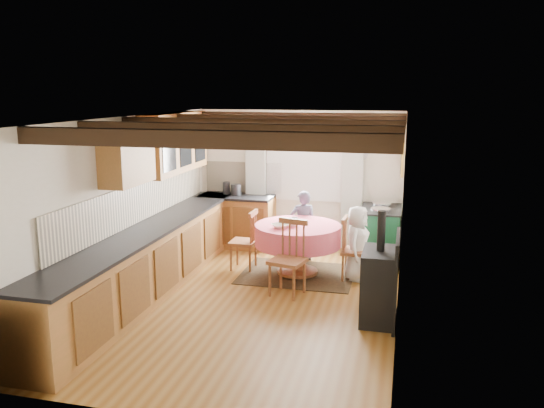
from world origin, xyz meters
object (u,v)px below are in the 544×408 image
(aga_range, at_px, (380,234))
(cup, at_px, (294,221))
(cast_iron_stove, at_px, (380,267))
(chair_left, at_px, (243,240))
(child_far, at_px, (303,226))
(child_right, at_px, (357,243))
(chair_right, at_px, (355,249))
(dining_table, at_px, (298,250))
(chair_near, at_px, (287,258))

(aga_range, relative_size, cup, 8.83)
(cast_iron_stove, bearing_deg, chair_left, 145.11)
(cast_iron_stove, xyz_separation_m, child_far, (-1.34, 2.17, -0.10))
(cast_iron_stove, relative_size, cup, 12.32)
(cast_iron_stove, height_order, child_right, cast_iron_stove)
(cast_iron_stove, bearing_deg, chair_right, 106.49)
(child_right, bearing_deg, dining_table, 98.80)
(chair_left, relative_size, cup, 8.41)
(dining_table, bearing_deg, cup, 168.85)
(chair_left, relative_size, cast_iron_stove, 0.68)
(aga_range, bearing_deg, cup, -141.94)
(dining_table, relative_size, cast_iron_stove, 0.94)
(chair_left, bearing_deg, child_far, 130.33)
(cast_iron_stove, bearing_deg, child_far, 121.59)
(chair_left, bearing_deg, chair_near, 44.77)
(chair_near, xyz_separation_m, cup, (-0.08, 0.86, 0.31))
(chair_left, xyz_separation_m, child_far, (0.81, 0.67, 0.11))
(chair_near, distance_m, child_right, 1.21)
(chair_right, bearing_deg, child_right, -46.93)
(chair_right, xyz_separation_m, child_far, (-0.92, 0.77, 0.11))
(chair_left, bearing_deg, cast_iron_stove, 55.68)
(aga_range, distance_m, cast_iron_stove, 2.41)
(child_far, bearing_deg, cup, 72.41)
(chair_near, relative_size, chair_right, 1.10)
(chair_right, bearing_deg, cast_iron_stove, -161.18)
(chair_right, xyz_separation_m, aga_range, (0.31, 0.99, -0.02))
(child_right, bearing_deg, child_far, 60.39)
(chair_near, relative_size, cast_iron_stove, 0.76)
(dining_table, xyz_separation_m, cast_iron_stove, (1.27, -1.42, 0.29))
(chair_near, bearing_deg, cast_iron_stove, -11.09)
(chair_near, height_order, cast_iron_stove, cast_iron_stove)
(chair_left, height_order, child_far, child_far)
(chair_right, distance_m, aga_range, 1.04)
(chair_left, relative_size, aga_range, 0.95)
(chair_near, bearing_deg, chair_right, 58.41)
(dining_table, xyz_separation_m, child_far, (-0.06, 0.75, 0.19))
(cast_iron_stove, distance_m, child_right, 1.48)
(chair_near, height_order, child_right, child_right)
(dining_table, bearing_deg, cast_iron_stove, -48.18)
(child_right, bearing_deg, aga_range, -7.32)
(aga_range, xyz_separation_m, cast_iron_stove, (0.11, -2.39, 0.23))
(chair_near, bearing_deg, child_far, 106.69)
(chair_left, xyz_separation_m, child_right, (1.75, -0.08, 0.09))
(cast_iron_stove, height_order, cup, cast_iron_stove)
(chair_near, height_order, chair_right, chair_near)
(chair_near, height_order, cup, chair_near)
(dining_table, bearing_deg, chair_near, -88.33)
(dining_table, xyz_separation_m, cup, (-0.06, 0.01, 0.44))
(child_far, bearing_deg, chair_right, 122.26)
(child_right, bearing_deg, chair_left, 96.43)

